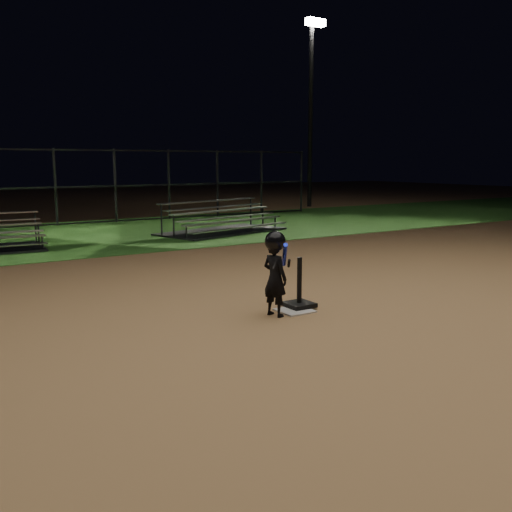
{
  "coord_description": "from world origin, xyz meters",
  "views": [
    {
      "loc": [
        -4.71,
        -6.29,
        2.08
      ],
      "look_at": [
        0.0,
        1.0,
        0.65
      ],
      "focal_mm": 40.42,
      "sensor_mm": 36.0,
      "label": 1
    }
  ],
  "objects": [
    {
      "name": "ground",
      "position": [
        0.0,
        0.0,
        0.0
      ],
      "size": [
        80.0,
        80.0,
        0.0
      ],
      "primitive_type": "plane",
      "color": "#A97C4C",
      "rests_on": "ground"
    },
    {
      "name": "grass_strip",
      "position": [
        0.0,
        10.0,
        0.01
      ],
      "size": [
        60.0,
        8.0,
        0.01
      ],
      "primitive_type": "cube",
      "color": "#2A601F",
      "rests_on": "ground"
    },
    {
      "name": "home_plate",
      "position": [
        0.0,
        0.0,
        0.01
      ],
      "size": [
        0.45,
        0.45,
        0.02
      ],
      "primitive_type": "cube",
      "color": "beige",
      "rests_on": "ground"
    },
    {
      "name": "batting_tee",
      "position": [
        0.16,
        0.11,
        0.15
      ],
      "size": [
        0.38,
        0.38,
        0.71
      ],
      "color": "black",
      "rests_on": "home_plate"
    },
    {
      "name": "child_batter",
      "position": [
        -0.36,
        -0.04,
        0.62
      ],
      "size": [
        0.44,
        0.6,
        1.17
      ],
      "rotation": [
        0.0,
        0.0,
        1.83
      ],
      "color": "black",
      "rests_on": "ground"
    },
    {
      "name": "bleacher_right",
      "position": [
        3.63,
        8.44,
        0.19
      ],
      "size": [
        4.14,
        2.75,
        0.93
      ],
      "rotation": [
        0.0,
        0.0,
        0.26
      ],
      "color": "silver",
      "rests_on": "ground"
    },
    {
      "name": "backstop_fence",
      "position": [
        0.0,
        13.0,
        1.25
      ],
      "size": [
        20.08,
        0.08,
        2.5
      ],
      "color": "#38383D",
      "rests_on": "ground"
    },
    {
      "name": "light_pole_right",
      "position": [
        12.0,
        14.94,
        4.95
      ],
      "size": [
        0.9,
        0.53,
        8.3
      ],
      "color": "#2D2D30",
      "rests_on": "ground"
    }
  ]
}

